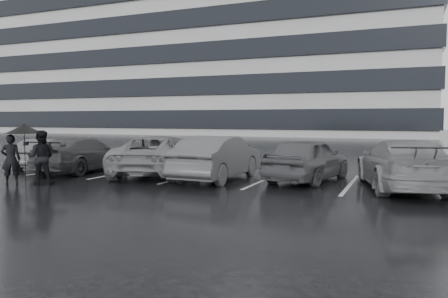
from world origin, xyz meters
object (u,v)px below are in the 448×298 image
Objects in this scene: car_west_b at (159,155)px; pedestrian_right at (41,157)px; car_west_c at (83,154)px; pedestrian_left at (11,159)px; car_west_d at (47,153)px; car_east at (402,164)px; car_main at (308,159)px; car_west_a at (218,158)px.

pedestrian_right reaches higher than car_west_b.
pedestrian_left is at bearing 88.87° from car_west_c.
car_west_b is 4.91m from pedestrian_left.
car_west_c is at bearing -129.13° from pedestrian_left.
car_west_d is 0.72× the size of car_east.
car_east is at bearing 178.85° from car_main.
pedestrian_right is (1.08, -3.18, 0.19)m from car_west_c.
car_east is 3.21× the size of pedestrian_left.
pedestrian_right is at bearing 37.69° from car_main.
car_west_b is 1.03× the size of car_east.
car_west_c is (-3.29, -0.27, -0.06)m from car_west_b.
car_west_c is at bearing -103.21° from pedestrian_right.
car_west_d is at bearing -15.10° from car_east.
car_west_c is at bearing 0.49° from car_west_a.
pedestrian_left is at bearing 36.01° from car_west_b.
pedestrian_right is at bearing 160.43° from pedestrian_left.
car_east is 11.98m from pedestrian_left.
pedestrian_left reaches higher than car_main.
pedestrian_right reaches higher than car_west_c.
car_west_a is 2.86× the size of pedestrian_left.
car_west_d is (-5.70, 0.34, -0.12)m from car_west_b.
car_main is at bearing -24.79° from car_east.
pedestrian_right reaches higher than car_main.
pedestrian_left is (2.62, -4.15, 0.19)m from car_west_d.
car_west_b reaches higher than car_west_d.
car_west_d is at bearing 11.11° from car_main.
car_west_d is at bearing -100.11° from pedestrian_left.
pedestrian_left is (-3.09, -3.81, 0.07)m from car_west_b.
pedestrian_left reaches higher than car_west_c.
car_west_b is (-2.50, 0.28, -0.02)m from car_west_a.
car_west_c is 11.58m from car_east.
car_east is at bearing -177.38° from car_west_a.
pedestrian_right reaches higher than car_west_a.
car_west_c is at bearing 152.45° from car_west_d.
car_west_d is at bearing -18.39° from car_west_c.
pedestrian_left is 0.93× the size of pedestrian_right.
car_west_b is 5.72m from car_west_d.
car_west_d is 2.14× the size of pedestrian_right.
car_west_a is 1.24× the size of car_west_d.
car_west_d is (-2.42, 0.60, -0.06)m from car_west_c.
pedestrian_left is at bearing 4.76° from car_east.
car_west_c is 1.26× the size of car_west_d.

